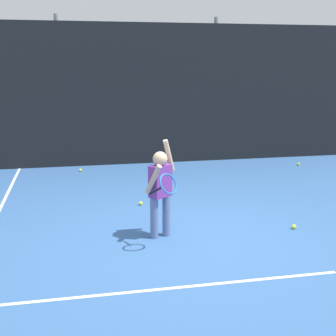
{
  "coord_description": "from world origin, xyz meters",
  "views": [
    {
      "loc": [
        -1.55,
        -5.8,
        2.36
      ],
      "look_at": [
        -0.22,
        0.67,
        0.85
      ],
      "focal_mm": 49.18,
      "sensor_mm": 36.0,
      "label": 1
    }
  ],
  "objects_px": {
    "tennis_player": "(161,187)",
    "tennis_ball_1": "(141,203)",
    "tennis_ball_2": "(299,164)",
    "tennis_ball_0": "(294,227)",
    "tennis_ball_5": "(80,170)"
  },
  "relations": [
    {
      "from": "tennis_ball_0",
      "to": "tennis_ball_1",
      "type": "bearing_deg",
      "value": 141.9
    },
    {
      "from": "tennis_ball_1",
      "to": "tennis_ball_2",
      "type": "height_order",
      "value": "same"
    },
    {
      "from": "tennis_ball_5",
      "to": "tennis_ball_0",
      "type": "bearing_deg",
      "value": -55.44
    },
    {
      "from": "tennis_ball_2",
      "to": "tennis_ball_1",
      "type": "bearing_deg",
      "value": -150.46
    },
    {
      "from": "tennis_ball_2",
      "to": "tennis_ball_0",
      "type": "bearing_deg",
      "value": -118.02
    },
    {
      "from": "tennis_player",
      "to": "tennis_ball_1",
      "type": "bearing_deg",
      "value": 56.74
    },
    {
      "from": "tennis_player",
      "to": "tennis_ball_2",
      "type": "relative_size",
      "value": 20.46
    },
    {
      "from": "tennis_ball_0",
      "to": "tennis_player",
      "type": "bearing_deg",
      "value": 177.74
    },
    {
      "from": "tennis_player",
      "to": "tennis_ball_0",
      "type": "relative_size",
      "value": 20.46
    },
    {
      "from": "tennis_ball_2",
      "to": "tennis_ball_5",
      "type": "bearing_deg",
      "value": 175.35
    },
    {
      "from": "tennis_ball_0",
      "to": "tennis_ball_1",
      "type": "relative_size",
      "value": 1.0
    },
    {
      "from": "tennis_player",
      "to": "tennis_ball_5",
      "type": "relative_size",
      "value": 20.46
    },
    {
      "from": "tennis_player",
      "to": "tennis_ball_0",
      "type": "distance_m",
      "value": 2.08
    },
    {
      "from": "tennis_ball_1",
      "to": "tennis_ball_2",
      "type": "relative_size",
      "value": 1.0
    },
    {
      "from": "tennis_player",
      "to": "tennis_ball_5",
      "type": "bearing_deg",
      "value": 67.92
    }
  ]
}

